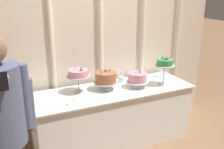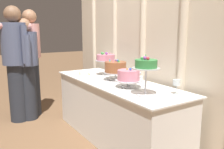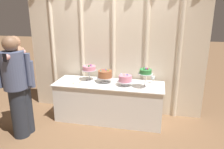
{
  "view_description": "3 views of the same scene",
  "coord_description": "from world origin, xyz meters",
  "px_view_note": "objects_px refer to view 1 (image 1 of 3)",
  "views": [
    {
      "loc": [
        -1.3,
        -2.67,
        1.98
      ],
      "look_at": [
        0.03,
        0.21,
        0.92
      ],
      "focal_mm": 41.66,
      "sensor_mm": 36.0,
      "label": 1
    },
    {
      "loc": [
        2.36,
        -1.47,
        1.37
      ],
      "look_at": [
        -0.18,
        0.16,
        0.8
      ],
      "focal_mm": 38.11,
      "sensor_mm": 36.0,
      "label": 2
    },
    {
      "loc": [
        0.87,
        -3.67,
        2.1
      ],
      "look_at": [
        0.05,
        0.18,
        0.91
      ],
      "focal_mm": 34.66,
      "sensor_mm": 36.0,
      "label": 3
    }
  ],
  "objects_px": {
    "tealight_near_left": "(74,99)",
    "cake_display_midright": "(137,78)",
    "cake_display_rightmost": "(165,64)",
    "tealight_far_left": "(68,103)",
    "flower_vase": "(121,79)",
    "guest_man_pink_jacket": "(4,137)",
    "cake_table": "(113,116)",
    "guest_man_dark_suit": "(2,135)",
    "cake_display_midleft": "(106,78)",
    "cake_display_leftmost": "(78,74)",
    "wine_glass": "(160,70)"
  },
  "relations": [
    {
      "from": "cake_display_rightmost",
      "to": "guest_man_dark_suit",
      "type": "distance_m",
      "value": 2.17
    },
    {
      "from": "flower_vase",
      "to": "guest_man_pink_jacket",
      "type": "height_order",
      "value": "guest_man_pink_jacket"
    },
    {
      "from": "flower_vase",
      "to": "tealight_near_left",
      "type": "relative_size",
      "value": 4.36
    },
    {
      "from": "guest_man_dark_suit",
      "to": "cake_display_leftmost",
      "type": "bearing_deg",
      "value": 47.3
    },
    {
      "from": "guest_man_dark_suit",
      "to": "cake_display_rightmost",
      "type": "bearing_deg",
      "value": 20.91
    },
    {
      "from": "cake_display_midleft",
      "to": "guest_man_dark_suit",
      "type": "bearing_deg",
      "value": -143.26
    },
    {
      "from": "cake_table",
      "to": "cake_display_rightmost",
      "type": "height_order",
      "value": "cake_display_rightmost"
    },
    {
      "from": "cake_display_midright",
      "to": "cake_display_rightmost",
      "type": "bearing_deg",
      "value": -10.71
    },
    {
      "from": "tealight_near_left",
      "to": "flower_vase",
      "type": "bearing_deg",
      "value": 21.02
    },
    {
      "from": "wine_glass",
      "to": "tealight_far_left",
      "type": "bearing_deg",
      "value": -166.44
    },
    {
      "from": "cake_display_leftmost",
      "to": "guest_man_dark_suit",
      "type": "xyz_separation_m",
      "value": [
        -0.92,
        -1.0,
        -0.05
      ]
    },
    {
      "from": "cake_display_midright",
      "to": "guest_man_pink_jacket",
      "type": "distance_m",
      "value": 1.79
    },
    {
      "from": "tealight_far_left",
      "to": "cake_display_midleft",
      "type": "bearing_deg",
      "value": 22.73
    },
    {
      "from": "tealight_far_left",
      "to": "tealight_near_left",
      "type": "relative_size",
      "value": 1.25
    },
    {
      "from": "cake_table",
      "to": "wine_glass",
      "type": "height_order",
      "value": "wine_glass"
    },
    {
      "from": "tealight_near_left",
      "to": "cake_display_leftmost",
      "type": "bearing_deg",
      "value": 58.92
    },
    {
      "from": "guest_man_dark_suit",
      "to": "cake_table",
      "type": "bearing_deg",
      "value": 33.6
    },
    {
      "from": "guest_man_pink_jacket",
      "to": "cake_table",
      "type": "bearing_deg",
      "value": 29.35
    },
    {
      "from": "cake_display_rightmost",
      "to": "flower_vase",
      "type": "distance_m",
      "value": 0.62
    },
    {
      "from": "wine_glass",
      "to": "guest_man_dark_suit",
      "type": "distance_m",
      "value": 2.39
    },
    {
      "from": "cake_table",
      "to": "cake_display_rightmost",
      "type": "distance_m",
      "value": 0.95
    },
    {
      "from": "cake_display_leftmost",
      "to": "cake_display_midleft",
      "type": "distance_m",
      "value": 0.35
    },
    {
      "from": "cake_table",
      "to": "cake_display_rightmost",
      "type": "relative_size",
      "value": 5.22
    },
    {
      "from": "cake_display_leftmost",
      "to": "tealight_far_left",
      "type": "relative_size",
      "value": 6.95
    },
    {
      "from": "tealight_far_left",
      "to": "tealight_near_left",
      "type": "distance_m",
      "value": 0.14
    },
    {
      "from": "cake_display_midleft",
      "to": "guest_man_pink_jacket",
      "type": "xyz_separation_m",
      "value": [
        -1.24,
        -0.79,
        -0.07
      ]
    },
    {
      "from": "tealight_near_left",
      "to": "guest_man_pink_jacket",
      "type": "distance_m",
      "value": 1.03
    },
    {
      "from": "cake_display_midleft",
      "to": "cake_display_rightmost",
      "type": "xyz_separation_m",
      "value": [
        0.77,
        -0.16,
        0.13
      ]
    },
    {
      "from": "cake_display_midleft",
      "to": "guest_man_dark_suit",
      "type": "height_order",
      "value": "guest_man_dark_suit"
    },
    {
      "from": "tealight_near_left",
      "to": "cake_display_midright",
      "type": "bearing_deg",
      "value": 2.9
    },
    {
      "from": "cake_table",
      "to": "guest_man_dark_suit",
      "type": "bearing_deg",
      "value": -146.4
    },
    {
      "from": "guest_man_pink_jacket",
      "to": "cake_display_midright",
      "type": "bearing_deg",
      "value": 22.97
    },
    {
      "from": "cake_display_rightmost",
      "to": "wine_glass",
      "type": "xyz_separation_m",
      "value": [
        0.13,
        0.28,
        -0.17
      ]
    },
    {
      "from": "cake_display_midleft",
      "to": "guest_man_pink_jacket",
      "type": "distance_m",
      "value": 1.48
    },
    {
      "from": "cake_display_midleft",
      "to": "guest_man_dark_suit",
      "type": "relative_size",
      "value": 0.18
    },
    {
      "from": "cake_display_leftmost",
      "to": "cake_table",
      "type": "bearing_deg",
      "value": -14.54
    },
    {
      "from": "cake_display_rightmost",
      "to": "tealight_far_left",
      "type": "xyz_separation_m",
      "value": [
        -1.32,
        -0.07,
        -0.27
      ]
    },
    {
      "from": "cake_table",
      "to": "flower_vase",
      "type": "height_order",
      "value": "flower_vase"
    },
    {
      "from": "wine_glass",
      "to": "cake_display_leftmost",
      "type": "bearing_deg",
      "value": -177.34
    },
    {
      "from": "cake_display_midright",
      "to": "tealight_far_left",
      "type": "relative_size",
      "value": 6.25
    },
    {
      "from": "guest_man_pink_jacket",
      "to": "guest_man_dark_suit",
      "type": "distance_m",
      "value": 0.17
    },
    {
      "from": "cake_table",
      "to": "cake_display_rightmost",
      "type": "xyz_separation_m",
      "value": [
        0.68,
        -0.12,
        0.65
      ]
    },
    {
      "from": "guest_man_dark_suit",
      "to": "cake_display_midright",
      "type": "bearing_deg",
      "value": 26.88
    },
    {
      "from": "cake_table",
      "to": "guest_man_dark_suit",
      "type": "height_order",
      "value": "guest_man_dark_suit"
    },
    {
      "from": "cake_display_midright",
      "to": "guest_man_pink_jacket",
      "type": "height_order",
      "value": "guest_man_pink_jacket"
    },
    {
      "from": "cake_display_rightmost",
      "to": "cake_display_midright",
      "type": "bearing_deg",
      "value": 169.29
    },
    {
      "from": "cake_display_leftmost",
      "to": "cake_display_rightmost",
      "type": "distance_m",
      "value": 1.12
    },
    {
      "from": "wine_glass",
      "to": "cake_display_midright",
      "type": "bearing_deg",
      "value": -156.59
    },
    {
      "from": "tealight_far_left",
      "to": "guest_man_dark_suit",
      "type": "xyz_separation_m",
      "value": [
        -0.7,
        -0.7,
        0.17
      ]
    },
    {
      "from": "cake_table",
      "to": "tealight_far_left",
      "type": "distance_m",
      "value": 0.77
    }
  ]
}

